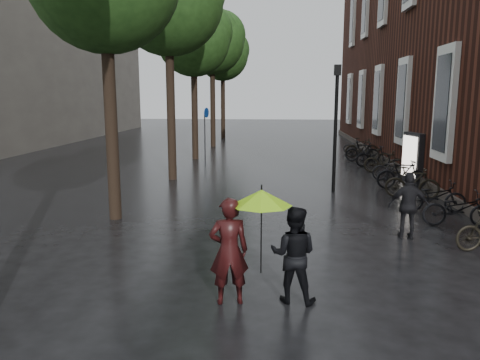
# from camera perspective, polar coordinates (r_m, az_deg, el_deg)

# --- Properties ---
(street_trees) EXTENTS (4.33, 34.03, 8.91)m
(street_trees) POSITION_cam_1_polar(r_m,az_deg,el_deg) (21.39, -7.10, 18.51)
(street_trees) COLOR black
(street_trees) RESTS_ON ground
(person_burgundy) EXTENTS (0.70, 0.53, 1.71)m
(person_burgundy) POSITION_cam_1_polar(r_m,az_deg,el_deg) (7.39, -1.37, -8.65)
(person_burgundy) COLOR black
(person_burgundy) RESTS_ON ground
(person_black) EXTENTS (0.85, 0.72, 1.56)m
(person_black) POSITION_cam_1_polar(r_m,az_deg,el_deg) (7.52, 6.54, -9.00)
(person_black) COLOR black
(person_black) RESTS_ON ground
(lime_umbrella) EXTENTS (0.96, 0.96, 1.43)m
(lime_umbrella) POSITION_cam_1_polar(r_m,az_deg,el_deg) (7.20, 2.64, -2.16)
(lime_umbrella) COLOR black
(lime_umbrella) RESTS_ON ground
(pedestrian_walking) EXTENTS (0.92, 0.42, 1.53)m
(pedestrian_walking) POSITION_cam_1_polar(r_m,az_deg,el_deg) (11.35, 19.87, -2.99)
(pedestrian_walking) COLOR black
(pedestrian_walking) RESTS_ON ground
(parked_bicycles) EXTENTS (2.10, 17.49, 1.05)m
(parked_bicycles) POSITION_cam_1_polar(r_m,az_deg,el_deg) (19.03, 18.04, 1.41)
(parked_bicycles) COLOR black
(parked_bicycles) RESTS_ON ground
(ad_lightbox) EXTENTS (0.29, 1.25, 1.88)m
(ad_lightbox) POSITION_cam_1_polar(r_m,az_deg,el_deg) (18.72, 20.32, 2.56)
(ad_lightbox) COLOR black
(ad_lightbox) RESTS_ON ground
(lamp_post) EXTENTS (0.22, 0.22, 4.24)m
(lamp_post) POSITION_cam_1_polar(r_m,az_deg,el_deg) (15.93, 11.61, 7.63)
(lamp_post) COLOR black
(lamp_post) RESTS_ON ground
(cycle_sign) EXTENTS (0.14, 0.48, 2.65)m
(cycle_sign) POSITION_cam_1_polar(r_m,az_deg,el_deg) (23.34, -4.21, 6.58)
(cycle_sign) COLOR #262628
(cycle_sign) RESTS_ON ground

